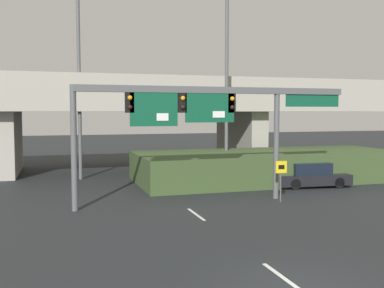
{
  "coord_description": "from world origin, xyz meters",
  "views": [
    {
      "loc": [
        -5.85,
        -9.78,
        4.5
      ],
      "look_at": [
        0.0,
        9.41,
        3.06
      ],
      "focal_mm": 42.0,
      "sensor_mm": 36.0,
      "label": 1
    }
  ],
  "objects_px": {
    "speed_limit_sign": "(281,175)",
    "highway_light_pole_far": "(227,39)",
    "parked_sedan_near_right": "(310,175)",
    "highway_light_pole_near": "(79,59)",
    "signal_gantry": "(203,110)"
  },
  "relations": [
    {
      "from": "highway_light_pole_near",
      "to": "parked_sedan_near_right",
      "type": "xyz_separation_m",
      "value": [
        13.07,
        -7.11,
        -7.27
      ]
    },
    {
      "from": "signal_gantry",
      "to": "highway_light_pole_far",
      "type": "height_order",
      "value": "highway_light_pole_far"
    },
    {
      "from": "parked_sedan_near_right",
      "to": "speed_limit_sign",
      "type": "bearing_deg",
      "value": -131.24
    },
    {
      "from": "speed_limit_sign",
      "to": "parked_sedan_near_right",
      "type": "height_order",
      "value": "speed_limit_sign"
    },
    {
      "from": "signal_gantry",
      "to": "highway_light_pole_far",
      "type": "distance_m",
      "value": 9.96
    },
    {
      "from": "speed_limit_sign",
      "to": "highway_light_pole_far",
      "type": "xyz_separation_m",
      "value": [
        0.44,
        8.61,
        7.98
      ]
    },
    {
      "from": "highway_light_pole_far",
      "to": "highway_light_pole_near",
      "type": "bearing_deg",
      "value": 167.27
    },
    {
      "from": "highway_light_pole_far",
      "to": "parked_sedan_near_right",
      "type": "distance_m",
      "value": 10.59
    },
    {
      "from": "highway_light_pole_near",
      "to": "parked_sedan_near_right",
      "type": "bearing_deg",
      "value": -28.56
    },
    {
      "from": "signal_gantry",
      "to": "highway_light_pole_far",
      "type": "xyz_separation_m",
      "value": [
        4.22,
        7.67,
        4.76
      ]
    },
    {
      "from": "signal_gantry",
      "to": "parked_sedan_near_right",
      "type": "height_order",
      "value": "signal_gantry"
    },
    {
      "from": "highway_light_pole_near",
      "to": "parked_sedan_near_right",
      "type": "height_order",
      "value": "highway_light_pole_near"
    },
    {
      "from": "speed_limit_sign",
      "to": "highway_light_pole_near",
      "type": "height_order",
      "value": "highway_light_pole_near"
    },
    {
      "from": "highway_light_pole_near",
      "to": "parked_sedan_near_right",
      "type": "relative_size",
      "value": 3.28
    },
    {
      "from": "signal_gantry",
      "to": "highway_light_pole_near",
      "type": "xyz_separation_m",
      "value": [
        -5.35,
        9.83,
        3.34
      ]
    }
  ]
}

